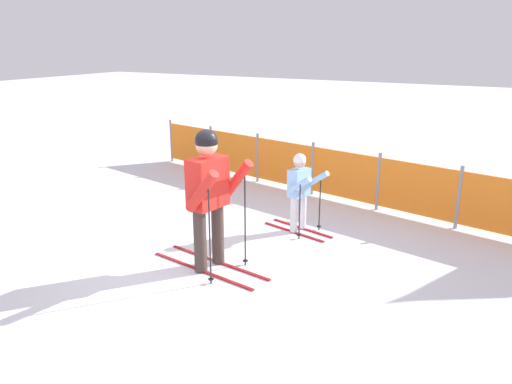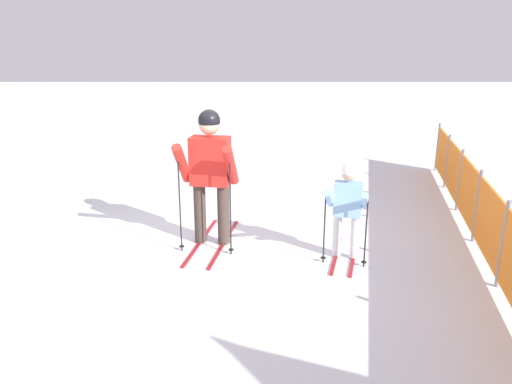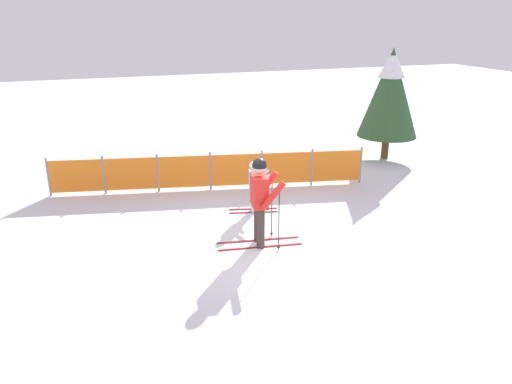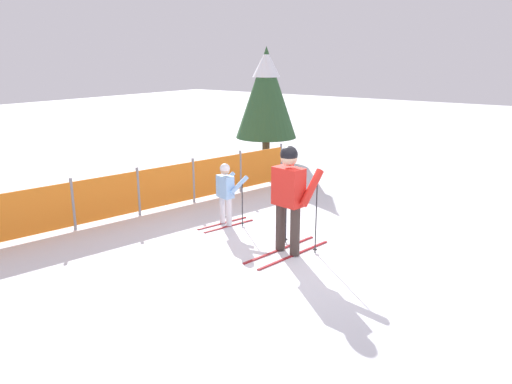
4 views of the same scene
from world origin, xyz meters
The scene contains 4 objects.
ground_plane centered at (0.00, 0.00, 0.00)m, with size 60.00×60.00×0.00m, color white.
skier_adult centered at (0.05, 0.22, 1.10)m, with size 1.78×0.84×1.85m.
skier_child centered at (0.54, 1.98, 0.74)m, with size 1.20×0.63×1.25m.
safety_fence centered at (-0.04, 3.88, 0.51)m, with size 8.23×1.81×1.03m.
Camera 1 is at (3.48, -4.79, 2.91)m, focal length 35.00 mm.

